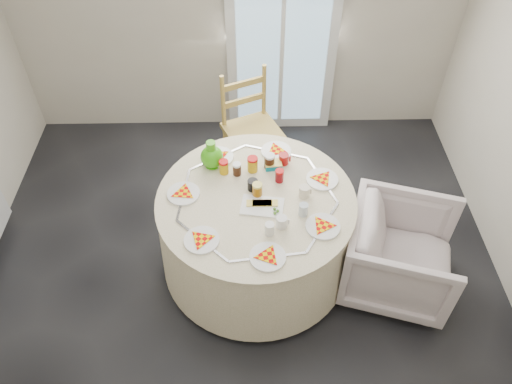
{
  "coord_description": "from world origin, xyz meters",
  "views": [
    {
      "loc": [
        0.08,
        -2.11,
        3.23
      ],
      "look_at": [
        0.13,
        0.21,
        0.8
      ],
      "focal_mm": 35.0,
      "sensor_mm": 36.0,
      "label": 1
    }
  ],
  "objects_px": {
    "green_pitcher": "(211,151)",
    "armchair": "(402,251)",
    "table": "(256,232)",
    "wooden_chair": "(253,132)"
  },
  "relations": [
    {
      "from": "wooden_chair",
      "to": "green_pitcher",
      "type": "bearing_deg",
      "value": -137.45
    },
    {
      "from": "wooden_chair",
      "to": "green_pitcher",
      "type": "xyz_separation_m",
      "value": [
        -0.3,
        -0.69,
        0.4
      ]
    },
    {
      "from": "green_pitcher",
      "to": "table",
      "type": "bearing_deg",
      "value": -31.17
    },
    {
      "from": "table",
      "to": "green_pitcher",
      "type": "distance_m",
      "value": 0.68
    },
    {
      "from": "table",
      "to": "armchair",
      "type": "relative_size",
      "value": 1.86
    },
    {
      "from": "table",
      "to": "armchair",
      "type": "height_order",
      "value": "armchair"
    },
    {
      "from": "wooden_chair",
      "to": "armchair",
      "type": "height_order",
      "value": "wooden_chair"
    },
    {
      "from": "armchair",
      "to": "wooden_chair",
      "type": "bearing_deg",
      "value": 57.06
    },
    {
      "from": "armchair",
      "to": "green_pitcher",
      "type": "bearing_deg",
      "value": 84.91
    },
    {
      "from": "green_pitcher",
      "to": "armchair",
      "type": "bearing_deg",
      "value": -5.64
    }
  ]
}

